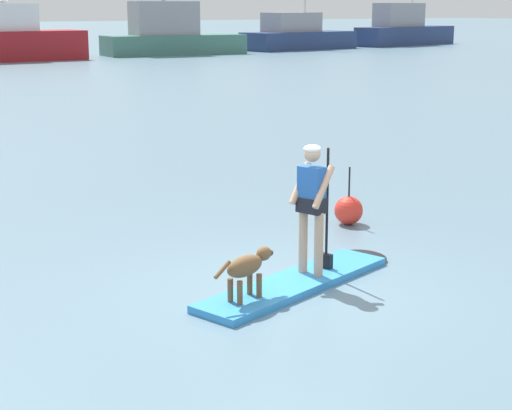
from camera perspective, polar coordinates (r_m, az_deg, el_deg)
The scene contains 9 objects.
ground_plane at distance 10.99m, azimuth 2.67°, elevation -5.61°, with size 400.00×400.00×0.00m, color slate.
paddleboard at distance 11.15m, azimuth 3.40°, elevation -5.08°, with size 3.54×1.79×0.10m.
person_paddler at distance 10.95m, azimuth 3.86°, elevation 0.36°, with size 0.67×0.58×1.74m.
dog at distance 10.15m, azimuth -0.59°, elevation -4.24°, with size 1.02×0.42×0.59m.
moored_boat_center at distance 59.69m, azimuth -16.31°, elevation 10.81°, with size 9.34×3.86×4.42m.
moored_boat_far_port at distance 65.03m, azimuth -5.85°, elevation 11.46°, with size 10.97×3.72×4.63m.
moored_boat_outer at distance 72.80m, azimuth 2.83°, elevation 11.48°, with size 11.09×5.30×9.68m.
moored_boat_far_starboard at distance 82.20m, azimuth 10.05°, elevation 11.71°, with size 12.65×5.75×11.17m.
marker_buoy at distance 14.11m, azimuth 6.34°, elevation -0.36°, with size 0.48×0.48×0.98m.
Camera 1 is at (-5.73, -8.67, 3.57)m, focal length 58.62 mm.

